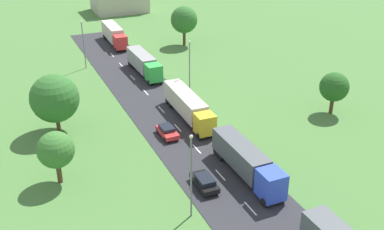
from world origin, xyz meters
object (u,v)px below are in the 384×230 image
object	(u,v)px
truck_third	(188,105)
truck_fourth	(144,63)
car_fourth	(167,131)
tree_birch	(334,87)
tree_elm	(56,150)
truck_second	(247,161)
tree_pine	(184,20)
lamppost_second	(191,173)
lamppost_fourth	(83,42)
tree_maple	(55,98)
car_third	(205,182)
lamppost_third	(190,66)
truck_fifth	(114,34)

from	to	relation	value
truck_third	truck_fourth	distance (m)	19.33
truck_third	car_fourth	xyz separation A→B (m)	(-4.66, -3.75, -1.27)
tree_birch	tree_elm	xyz separation A→B (m)	(-39.22, -1.89, 0.04)
truck_second	tree_birch	distance (m)	21.97
tree_pine	car_fourth	bearing A→B (deg)	-116.44
lamppost_second	truck_second	bearing A→B (deg)	24.21
lamppost_fourth	tree_maple	bearing A→B (deg)	-110.63
car_third	lamppost_third	distance (m)	25.55
truck_fourth	lamppost_second	distance (m)	40.43
truck_fifth	car_third	distance (m)	55.46
truck_third	lamppost_fourth	bearing A→B (deg)	108.19
tree_maple	truck_fourth	bearing A→B (deg)	42.07
car_fourth	lamppost_third	bearing A→B (deg)	53.74
truck_second	truck_fourth	distance (m)	35.58
tree_pine	tree_maple	bearing A→B (deg)	-137.04
car_third	tree_pine	bearing A→B (deg)	69.23
truck_fourth	truck_fifth	xyz separation A→B (m)	(-0.01, 19.53, 0.09)
tree_pine	lamppost_second	bearing A→B (deg)	-112.52
truck_fourth	tree_maple	distance (m)	23.72
tree_birch	tree_elm	size ratio (longest dim) A/B	1.00
car_third	car_fourth	distance (m)	12.61
lamppost_third	car_fourth	bearing A→B (deg)	-126.26
tree_maple	lamppost_third	bearing A→B (deg)	10.20
truck_fourth	car_third	bearing A→B (deg)	-98.27
tree_birch	tree_maple	bearing A→B (deg)	164.47
lamppost_third	tree_elm	size ratio (longest dim) A/B	1.46
truck_fifth	car_fourth	distance (m)	42.88
lamppost_third	tree_maple	size ratio (longest dim) A/B	1.12
tree_elm	truck_second	bearing A→B (deg)	-21.17
lamppost_second	car_fourth	bearing A→B (deg)	76.87
tree_elm	lamppost_third	bearing A→B (deg)	35.02
lamppost_fourth	tree_maple	xyz separation A→B (m)	(-8.72, -23.17, 0.01)
lamppost_second	truck_fifth	bearing A→B (deg)	81.85
truck_second	tree_elm	bearing A→B (deg)	158.83
truck_third	tree_maple	bearing A→B (deg)	168.54
truck_fourth	truck_second	bearing A→B (deg)	-89.86
tree_birch	truck_second	bearing A→B (deg)	-154.46
lamppost_second	tree_maple	size ratio (longest dim) A/B	1.14
car_fourth	tree_birch	world-z (taller)	tree_birch
tree_elm	tree_maple	bearing A→B (deg)	81.14
truck_second	truck_third	distance (m)	16.25
truck_fourth	tree_maple	size ratio (longest dim) A/B	1.50
truck_third	lamppost_second	world-z (taller)	lamppost_second
truck_fifth	lamppost_fourth	world-z (taller)	lamppost_fourth
truck_fourth	lamppost_fourth	xyz separation A→B (m)	(-8.76, 7.39, 2.81)
lamppost_fourth	lamppost_third	bearing A→B (deg)	-57.75
lamppost_second	tree_elm	bearing A→B (deg)	133.87
truck_third	tree_birch	bearing A→B (deg)	-19.00
truck_fourth	lamppost_third	bearing A→B (deg)	-73.83
truck_second	tree_maple	bearing A→B (deg)	131.58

